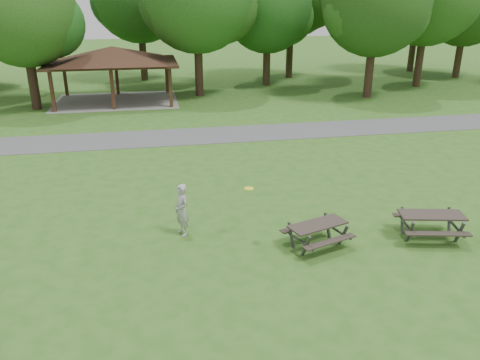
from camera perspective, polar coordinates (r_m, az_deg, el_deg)
name	(u,v)px	position (r m, az deg, el deg)	size (l,w,h in m)	color
ground	(231,287)	(12.07, -1.07, -12.96)	(160.00, 160.00, 0.00)	#2F5E1B
asphalt_path	(185,136)	(24.84, -6.71, 5.29)	(120.00, 3.20, 0.02)	#4C4C4E
pavilion	(112,57)	(34.12, -15.30, 14.29)	(8.60, 7.01, 3.76)	#3A2015
tree_row_d	(24,16)	(33.17, -24.82, 17.69)	(6.93, 6.60, 9.27)	black
tree_row_f	(269,11)	(39.60, 3.51, 19.87)	(7.35, 7.00, 9.55)	#2F2115
tree_row_g	(377,5)	(35.56, 16.34, 19.75)	(7.77, 7.40, 10.25)	#301E15
tree_row_i	(467,9)	(47.77, 25.95, 18.23)	(7.14, 6.80, 9.52)	#302115
picnic_table_middle	(318,229)	(13.78, 9.44, -5.93)	(2.07, 1.85, 0.75)	#2E2621
picnic_table_far	(431,220)	(15.17, 22.27, -4.50)	(2.15, 1.87, 0.81)	#2F2622
frisbee_in_flight	(249,189)	(13.66, 1.10, -1.05)	(0.35, 0.35, 0.02)	yellow
frisbee_thrower	(182,210)	(14.26, -7.12, -3.65)	(0.60, 0.39, 1.63)	#A5A5A7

